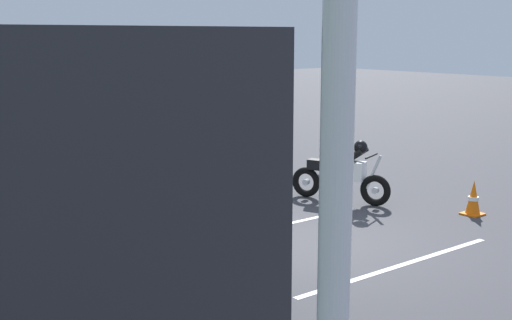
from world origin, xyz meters
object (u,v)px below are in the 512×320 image
(parked_motorcycle_silver, at_px, (25,184))
(traffic_cone, at_px, (473,198))
(spectator_right, at_px, (109,157))
(flagpole, at_px, (329,112))
(spectator_far_left, at_px, (240,199))
(spectator_left, at_px, (169,185))
(spectator_centre, at_px, (127,172))
(stunt_motorcycle, at_px, (341,170))

(parked_motorcycle_silver, relative_size, traffic_cone, 3.26)
(spectator_right, xyz_separation_m, flagpole, (-9.71, 4.05, 1.97))
(spectator_far_left, distance_m, traffic_cone, 5.17)
(spectator_left, xyz_separation_m, spectator_centre, (1.29, 0.02, -0.02))
(spectator_centre, xyz_separation_m, spectator_right, (1.35, -0.34, 0.02))
(spectator_far_left, distance_m, spectator_centre, 2.61)
(spectator_far_left, relative_size, spectator_left, 0.99)
(spectator_centre, relative_size, stunt_motorcycle, 0.89)
(spectator_left, distance_m, parked_motorcycle_silver, 3.96)
(spectator_left, bearing_deg, stunt_motorcycle, -80.42)
(spectator_far_left, distance_m, flagpole, 7.32)
(spectator_left, height_order, spectator_centre, spectator_left)
(spectator_far_left, height_order, stunt_motorcycle, spectator_far_left)
(spectator_far_left, height_order, spectator_centre, spectator_far_left)
(flagpole, bearing_deg, spectator_far_left, -34.94)
(spectator_far_left, height_order, spectator_right, spectator_right)
(spectator_centre, bearing_deg, spectator_left, -179.30)
(spectator_right, distance_m, parked_motorcycle_silver, 1.73)
(spectator_left, relative_size, traffic_cone, 2.79)
(spectator_right, height_order, traffic_cone, spectator_right)
(flagpole, bearing_deg, spectator_left, -27.74)
(spectator_far_left, distance_m, stunt_motorcycle, 4.45)
(spectator_right, height_order, stunt_motorcycle, spectator_right)
(parked_motorcycle_silver, bearing_deg, flagpole, 164.95)
(flagpole, height_order, traffic_cone, flagpole)
(spectator_far_left, xyz_separation_m, stunt_motorcycle, (2.02, -3.94, -0.43))
(spectator_right, bearing_deg, flagpole, 157.39)
(spectator_centre, height_order, spectator_right, spectator_right)
(stunt_motorcycle, bearing_deg, flagpole, 134.35)
(traffic_cone, bearing_deg, spectator_left, 75.05)
(traffic_cone, bearing_deg, flagpole, 121.60)
(stunt_motorcycle, height_order, flagpole, flagpole)
(spectator_left, height_order, stunt_motorcycle, spectator_left)
(spectator_far_left, relative_size, spectator_right, 0.99)
(parked_motorcycle_silver, distance_m, flagpole, 11.58)
(spectator_far_left, bearing_deg, spectator_centre, 7.26)
(spectator_far_left, xyz_separation_m, spectator_left, (1.30, 0.31, 0.00))
(spectator_right, relative_size, parked_motorcycle_silver, 0.85)
(spectator_centre, relative_size, flagpole, 0.28)
(flagpole, bearing_deg, spectator_centre, -23.89)
(spectator_left, bearing_deg, spectator_centre, 0.70)
(spectator_far_left, xyz_separation_m, parked_motorcycle_silver, (5.14, 1.10, -0.56))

